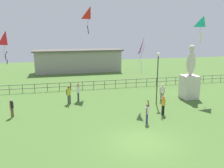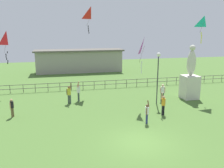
% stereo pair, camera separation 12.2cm
% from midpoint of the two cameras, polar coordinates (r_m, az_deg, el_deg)
% --- Properties ---
extents(ground_plane, '(80.00, 80.00, 0.00)m').
position_cam_midpoint_polar(ground_plane, '(15.14, 6.90, -13.90)').
color(ground_plane, '#476B2D').
extents(statue_monument, '(1.53, 1.53, 5.38)m').
position_cam_midpoint_polar(statue_monument, '(24.86, 18.17, 0.80)').
color(statue_monument, beige).
rests_on(statue_monument, ground_plane).
extents(lamppost, '(0.36, 0.36, 4.82)m').
position_cam_midpoint_polar(lamppost, '(21.88, 10.89, 3.98)').
color(lamppost, '#38383D').
rests_on(lamppost, ground_plane).
extents(person_0, '(0.38, 0.42, 1.75)m').
position_cam_midpoint_polar(person_0, '(17.68, 8.32, -6.78)').
color(person_0, navy).
rests_on(person_0, ground_plane).
extents(person_1, '(0.32, 0.54, 2.02)m').
position_cam_midpoint_polar(person_1, '(22.99, -8.38, -1.72)').
color(person_1, '#3F4C47').
rests_on(person_1, ground_plane).
extents(person_2, '(0.50, 0.32, 1.71)m').
position_cam_midpoint_polar(person_2, '(23.23, 11.94, -1.80)').
color(person_2, '#3F4C47').
rests_on(person_2, ground_plane).
extents(person_3, '(0.28, 0.41, 1.50)m').
position_cam_midpoint_polar(person_3, '(20.34, -23.33, -5.13)').
color(person_3, brown).
rests_on(person_3, ground_plane).
extents(person_4, '(0.50, 0.40, 2.03)m').
position_cam_midpoint_polar(person_4, '(22.33, -10.57, -2.26)').
color(person_4, '#3F4C47').
rests_on(person_4, ground_plane).
extents(person_5, '(0.51, 0.30, 1.92)m').
position_cam_midpoint_polar(person_5, '(19.59, 12.16, -4.68)').
color(person_5, black).
rests_on(person_5, ground_plane).
extents(kite_0, '(1.03, 1.07, 3.28)m').
position_cam_midpoint_polar(kite_0, '(26.38, -24.39, 9.78)').
color(kite_0, red).
extents(kite_2, '(0.89, 1.12, 3.21)m').
position_cam_midpoint_polar(kite_2, '(20.55, 7.66, 9.03)').
color(kite_2, '#B22DB2').
extents(kite_4, '(1.24, 1.25, 2.70)m').
position_cam_midpoint_polar(kite_4, '(25.68, -5.35, 16.51)').
color(kite_4, red).
extents(kite_5, '(1.06, 0.87, 2.55)m').
position_cam_midpoint_polar(kite_5, '(24.60, 21.16, 13.66)').
color(kite_5, '#19B2B2').
extents(waterfront_railing, '(36.04, 0.06, 0.95)m').
position_cam_midpoint_polar(waterfront_railing, '(27.72, -3.49, 0.11)').
color(waterfront_railing, '#4C4742').
rests_on(waterfront_railing, ground_plane).
extents(pavilion_building, '(14.29, 3.68, 3.63)m').
position_cam_midpoint_polar(pavilion_building, '(39.10, -8.16, 5.64)').
color(pavilion_building, gray).
rests_on(pavilion_building, ground_plane).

